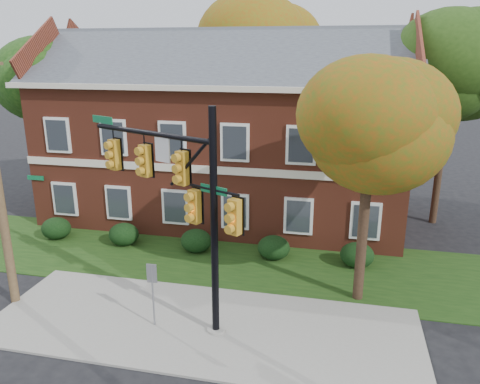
% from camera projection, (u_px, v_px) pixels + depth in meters
% --- Properties ---
extents(ground, '(120.00, 120.00, 0.00)m').
position_uv_depth(ground, '(192.00, 345.00, 14.35)').
color(ground, black).
rests_on(ground, ground).
extents(sidewalk, '(14.00, 5.00, 0.08)m').
position_uv_depth(sidewalk, '(202.00, 326.00, 15.28)').
color(sidewalk, gray).
rests_on(sidewalk, ground).
extents(grass_strip, '(30.00, 6.00, 0.04)m').
position_uv_depth(grass_strip, '(236.00, 262.00, 19.95)').
color(grass_strip, '#193811').
rests_on(grass_strip, ground).
extents(apartment_building, '(18.80, 8.80, 9.74)m').
position_uv_depth(apartment_building, '(224.00, 124.00, 24.49)').
color(apartment_building, brown).
rests_on(apartment_building, ground).
extents(hedge_far_left, '(1.40, 1.26, 1.05)m').
position_uv_depth(hedge_far_left, '(56.00, 228.00, 22.33)').
color(hedge_far_left, black).
rests_on(hedge_far_left, ground).
extents(hedge_left, '(1.40, 1.26, 1.05)m').
position_uv_depth(hedge_left, '(124.00, 234.00, 21.61)').
color(hedge_left, black).
rests_on(hedge_left, ground).
extents(hedge_center, '(1.40, 1.26, 1.05)m').
position_uv_depth(hedge_center, '(196.00, 241.00, 20.88)').
color(hedge_center, black).
rests_on(hedge_center, ground).
extents(hedge_right, '(1.40, 1.26, 1.05)m').
position_uv_depth(hedge_right, '(274.00, 248.00, 20.15)').
color(hedge_right, black).
rests_on(hedge_right, ground).
extents(hedge_far_right, '(1.40, 1.26, 1.05)m').
position_uv_depth(hedge_far_right, '(357.00, 255.00, 19.42)').
color(hedge_far_right, black).
rests_on(hedge_far_right, ground).
extents(tree_near_right, '(4.50, 4.25, 8.58)m').
position_uv_depth(tree_near_right, '(380.00, 116.00, 14.94)').
color(tree_near_right, black).
rests_on(tree_near_right, ground).
extents(tree_left_rear, '(5.40, 5.10, 8.88)m').
position_uv_depth(tree_left_rear, '(43.00, 89.00, 24.99)').
color(tree_left_rear, black).
rests_on(tree_left_rear, ground).
extents(tree_right_rear, '(6.30, 5.95, 10.62)m').
position_uv_depth(tree_right_rear, '(461.00, 63.00, 22.03)').
color(tree_right_rear, black).
rests_on(tree_right_rear, ground).
extents(tree_far_rear, '(6.84, 6.46, 11.52)m').
position_uv_depth(tree_far_rear, '(274.00, 48.00, 30.42)').
color(tree_far_rear, black).
rests_on(tree_far_rear, ground).
extents(traffic_signal, '(5.94, 2.84, 7.20)m').
position_uv_depth(traffic_signal, '(182.00, 192.00, 14.42)').
color(traffic_signal, gray).
rests_on(traffic_signal, ground).
extents(sign_post, '(0.33, 0.06, 2.25)m').
position_uv_depth(sign_post, '(152.00, 285.00, 14.85)').
color(sign_post, slate).
rests_on(sign_post, ground).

